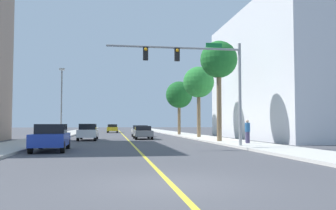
{
  "coord_description": "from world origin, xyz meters",
  "views": [
    {
      "loc": [
        -1.54,
        -9.18,
        1.59
      ],
      "look_at": [
        3.21,
        20.77,
        3.18
      ],
      "focal_mm": 37.73,
      "sensor_mm": 36.0,
      "label": 1
    }
  ],
  "objects_px": {
    "car_yellow": "(113,128)",
    "pedestrian": "(248,131)",
    "car_blue": "(51,137)",
    "palm_mid": "(199,83)",
    "traffic_signal_mast": "(202,70)",
    "street_lamp": "(62,99)",
    "palm_far": "(179,95)",
    "car_gray": "(143,132)",
    "car_white": "(88,132)",
    "car_silver": "(140,131)",
    "palm_near": "(219,61)"
  },
  "relations": [
    {
      "from": "car_blue",
      "to": "car_gray",
      "type": "bearing_deg",
      "value": -116.41
    },
    {
      "from": "traffic_signal_mast",
      "to": "palm_mid",
      "type": "xyz_separation_m",
      "value": [
        3.42,
        14.7,
        0.93
      ]
    },
    {
      "from": "car_yellow",
      "to": "pedestrian",
      "type": "bearing_deg",
      "value": -73.2
    },
    {
      "from": "palm_near",
      "to": "palm_mid",
      "type": "bearing_deg",
      "value": 87.1
    },
    {
      "from": "traffic_signal_mast",
      "to": "palm_near",
      "type": "distance_m",
      "value": 6.89
    },
    {
      "from": "palm_mid",
      "to": "car_gray",
      "type": "height_order",
      "value": "palm_mid"
    },
    {
      "from": "palm_near",
      "to": "car_white",
      "type": "height_order",
      "value": "palm_near"
    },
    {
      "from": "car_blue",
      "to": "palm_mid",
      "type": "bearing_deg",
      "value": -131.22
    },
    {
      "from": "palm_far",
      "to": "car_gray",
      "type": "xyz_separation_m",
      "value": [
        -5.64,
        -9.79,
        -4.62
      ]
    },
    {
      "from": "traffic_signal_mast",
      "to": "car_blue",
      "type": "height_order",
      "value": "traffic_signal_mast"
    },
    {
      "from": "street_lamp",
      "to": "palm_far",
      "type": "bearing_deg",
      "value": 26.04
    },
    {
      "from": "palm_mid",
      "to": "car_yellow",
      "type": "bearing_deg",
      "value": 110.18
    },
    {
      "from": "car_blue",
      "to": "palm_far",
      "type": "bearing_deg",
      "value": -118.74
    },
    {
      "from": "car_blue",
      "to": "street_lamp",
      "type": "bearing_deg",
      "value": -86.02
    },
    {
      "from": "car_gray",
      "to": "car_yellow",
      "type": "xyz_separation_m",
      "value": [
        -2.97,
        25.76,
        0.05
      ]
    },
    {
      "from": "street_lamp",
      "to": "palm_mid",
      "type": "bearing_deg",
      "value": -7.36
    },
    {
      "from": "palm_mid",
      "to": "pedestrian",
      "type": "xyz_separation_m",
      "value": [
        0.65,
        -12.13,
        -4.97
      ]
    },
    {
      "from": "palm_near",
      "to": "car_silver",
      "type": "distance_m",
      "value": 16.8
    },
    {
      "from": "street_lamp",
      "to": "pedestrian",
      "type": "relative_size",
      "value": 4.28
    },
    {
      "from": "palm_mid",
      "to": "traffic_signal_mast",
      "type": "bearing_deg",
      "value": -103.09
    },
    {
      "from": "palm_far",
      "to": "car_white",
      "type": "relative_size",
      "value": 1.59
    },
    {
      "from": "pedestrian",
      "to": "palm_far",
      "type": "bearing_deg",
      "value": -43.96
    },
    {
      "from": "car_white",
      "to": "car_gray",
      "type": "bearing_deg",
      "value": 15.73
    },
    {
      "from": "car_yellow",
      "to": "pedestrian",
      "type": "height_order",
      "value": "pedestrian"
    },
    {
      "from": "car_white",
      "to": "car_silver",
      "type": "height_order",
      "value": "car_white"
    },
    {
      "from": "traffic_signal_mast",
      "to": "palm_mid",
      "type": "relative_size",
      "value": 1.17
    },
    {
      "from": "street_lamp",
      "to": "car_silver",
      "type": "bearing_deg",
      "value": 25.27
    },
    {
      "from": "car_blue",
      "to": "pedestrian",
      "type": "height_order",
      "value": "pedestrian"
    },
    {
      "from": "traffic_signal_mast",
      "to": "pedestrian",
      "type": "distance_m",
      "value": 6.28
    },
    {
      "from": "palm_near",
      "to": "palm_far",
      "type": "height_order",
      "value": "palm_near"
    },
    {
      "from": "traffic_signal_mast",
      "to": "car_gray",
      "type": "relative_size",
      "value": 2.03
    },
    {
      "from": "palm_far",
      "to": "pedestrian",
      "type": "xyz_separation_m",
      "value": [
        1.12,
        -20.87,
        -4.33
      ]
    },
    {
      "from": "car_white",
      "to": "car_gray",
      "type": "distance_m",
      "value": 5.52
    },
    {
      "from": "traffic_signal_mast",
      "to": "car_yellow",
      "type": "xyz_separation_m",
      "value": [
        -5.66,
        39.4,
        -4.28
      ]
    },
    {
      "from": "car_yellow",
      "to": "traffic_signal_mast",
      "type": "bearing_deg",
      "value": -79.82
    },
    {
      "from": "car_white",
      "to": "car_gray",
      "type": "height_order",
      "value": "car_white"
    },
    {
      "from": "car_gray",
      "to": "car_yellow",
      "type": "bearing_deg",
      "value": 96.72
    },
    {
      "from": "palm_mid",
      "to": "car_gray",
      "type": "bearing_deg",
      "value": -170.18
    },
    {
      "from": "palm_mid",
      "to": "car_blue",
      "type": "relative_size",
      "value": 1.66
    },
    {
      "from": "pedestrian",
      "to": "street_lamp",
      "type": "bearing_deg",
      "value": 0.26
    },
    {
      "from": "traffic_signal_mast",
      "to": "car_yellow",
      "type": "relative_size",
      "value": 2.14
    },
    {
      "from": "car_yellow",
      "to": "pedestrian",
      "type": "relative_size",
      "value": 2.41
    },
    {
      "from": "street_lamp",
      "to": "car_yellow",
      "type": "height_order",
      "value": "street_lamp"
    },
    {
      "from": "palm_far",
      "to": "palm_mid",
      "type": "bearing_deg",
      "value": -86.93
    },
    {
      "from": "pedestrian",
      "to": "car_yellow",
      "type": "bearing_deg",
      "value": -32.22
    },
    {
      "from": "traffic_signal_mast",
      "to": "palm_mid",
      "type": "height_order",
      "value": "palm_mid"
    },
    {
      "from": "palm_near",
      "to": "car_yellow",
      "type": "distance_m",
      "value": 35.05
    },
    {
      "from": "palm_mid",
      "to": "car_blue",
      "type": "xyz_separation_m",
      "value": [
        -12.66,
        -15.56,
        -5.18
      ]
    },
    {
      "from": "palm_mid",
      "to": "car_white",
      "type": "relative_size",
      "value": 1.72
    },
    {
      "from": "traffic_signal_mast",
      "to": "car_silver",
      "type": "bearing_deg",
      "value": 96.68
    }
  ]
}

